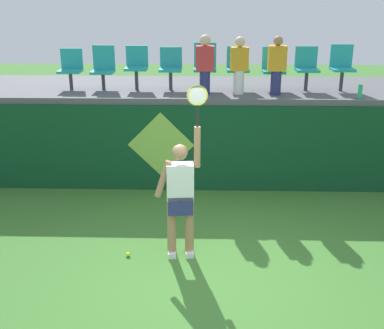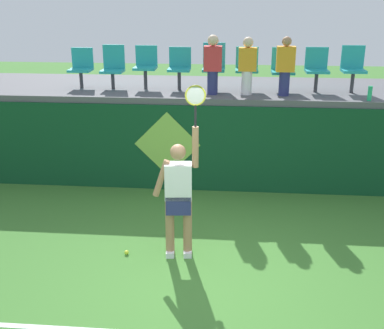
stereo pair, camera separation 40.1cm
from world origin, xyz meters
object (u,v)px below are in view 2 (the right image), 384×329
object	(u,v)px
water_bottle	(370,93)
stadium_chair_1	(113,66)
tennis_player	(179,194)
spectator_1	(247,65)
spectator_0	(213,63)
stadium_chair_7	(317,67)
stadium_chair_0	(81,66)
stadium_chair_8	(353,66)
tennis_ball	(127,252)
stadium_chair_3	(180,66)
stadium_chair_5	(247,66)
stadium_chair_2	(146,64)
stadium_chair_4	(214,64)
stadium_chair_6	(283,68)
spectator_2	(285,65)

from	to	relation	value
water_bottle	stadium_chair_1	xyz separation A→B (m)	(-4.91, 0.81, 0.32)
tennis_player	spectator_1	size ratio (longest dim) A/B	2.35
tennis_player	water_bottle	bearing A→B (deg)	39.73
spectator_0	spectator_1	xyz separation A→B (m)	(0.65, 0.03, -0.03)
water_bottle	stadium_chair_7	bearing A→B (deg)	136.85
stadium_chair_0	stadium_chair_8	distance (m)	5.40
tennis_ball	stadium_chair_7	size ratio (longest dim) A/B	0.08
tennis_ball	stadium_chair_3	world-z (taller)	stadium_chair_3
stadium_chair_1	stadium_chair_8	size ratio (longest dim) A/B	0.97
water_bottle	spectator_1	xyz separation A→B (m)	(-2.22, 0.38, 0.43)
stadium_chair_5	stadium_chair_8	size ratio (longest dim) A/B	0.95
stadium_chair_2	stadium_chair_7	xyz separation A→B (m)	(3.38, 0.00, -0.01)
tennis_player	tennis_ball	bearing A→B (deg)	-174.52
tennis_ball	spectator_0	xyz separation A→B (m)	(1.10, 3.07, 2.36)
stadium_chair_7	stadium_chair_8	bearing A→B (deg)	0.20
stadium_chair_0	stadium_chair_1	world-z (taller)	stadium_chair_1
stadium_chair_3	stadium_chair_4	size ratio (longest dim) A/B	0.90
stadium_chair_2	stadium_chair_3	world-z (taller)	stadium_chair_2
tennis_player	spectator_1	distance (m)	3.47
stadium_chair_1	spectator_1	bearing A→B (deg)	-9.19
tennis_ball	stadium_chair_8	xyz separation A→B (m)	(3.81, 3.53, 2.27)
stadium_chair_4	spectator_1	xyz separation A→B (m)	(0.65, -0.43, 0.06)
stadium_chair_1	stadium_chair_3	distance (m)	1.36
water_bottle	spectator_0	xyz separation A→B (m)	(-2.87, 0.34, 0.46)
stadium_chair_5	stadium_chair_6	bearing A→B (deg)	0.21
stadium_chair_5	tennis_player	bearing A→B (deg)	-105.74
stadium_chair_1	stadium_chair_4	xyz separation A→B (m)	(2.04, -0.00, 0.05)
tennis_player	tennis_ball	distance (m)	1.23
water_bottle	tennis_ball	bearing A→B (deg)	-145.55
stadium_chair_5	spectator_1	size ratio (longest dim) A/B	0.78
stadium_chair_7	spectator_0	size ratio (longest dim) A/B	0.76
water_bottle	stadium_chair_8	xyz separation A→B (m)	(-0.16, 0.81, 0.37)
tennis_ball	stadium_chair_2	world-z (taller)	stadium_chair_2
tennis_ball	spectator_2	xyz separation A→B (m)	(2.46, 3.07, 2.34)
stadium_chair_3	stadium_chair_6	size ratio (longest dim) A/B	0.98
stadium_chair_0	spectator_2	xyz separation A→B (m)	(4.05, -0.46, 0.13)
stadium_chair_0	stadium_chair_4	world-z (taller)	stadium_chair_4
stadium_chair_4	spectator_0	size ratio (longest dim) A/B	0.82
tennis_player	spectator_1	bearing A→B (deg)	72.17
stadium_chair_1	spectator_1	distance (m)	2.73
stadium_chair_1	stadium_chair_5	size ratio (longest dim) A/B	1.02
spectator_1	stadium_chair_4	bearing A→B (deg)	146.32
water_bottle	tennis_player	bearing A→B (deg)	-140.27
spectator_0	spectator_1	size ratio (longest dim) A/B	1.03
stadium_chair_1	stadium_chair_4	size ratio (longest dim) A/B	0.94
tennis_player	stadium_chair_4	distance (m)	3.72
stadium_chair_4	tennis_ball	bearing A→B (deg)	-107.35
spectator_1	spectator_2	bearing A→B (deg)	-2.66
stadium_chair_3	spectator_0	world-z (taller)	spectator_0
stadium_chair_1	stadium_chair_2	xyz separation A→B (m)	(0.67, -0.01, 0.03)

